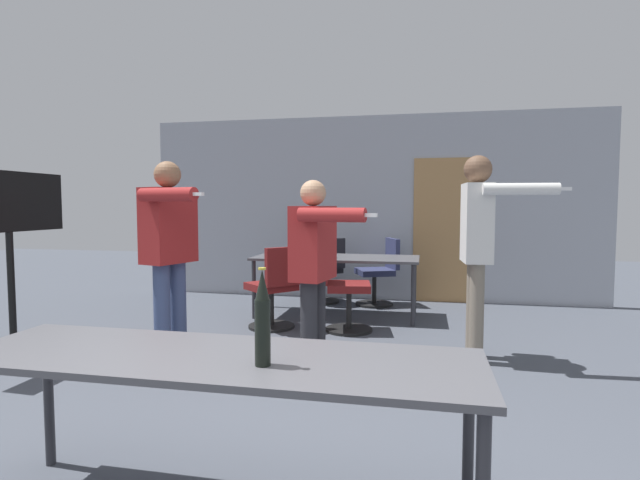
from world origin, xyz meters
TOP-DOWN VIEW (x-y plane):
  - back_wall at (0.03, 5.84)m, footprint 6.62×0.12m
  - conference_table_near at (-0.06, 0.45)m, footprint 2.26×0.66m
  - conference_table_far at (-0.26, 4.58)m, footprint 2.03×0.83m
  - tv_screen at (-2.76, 2.21)m, footprint 0.44×1.28m
  - person_right_polo at (-1.45, 2.62)m, footprint 0.77×0.85m
  - person_far_watching at (-0.08, 2.49)m, footprint 0.73×0.75m
  - person_left_plaid at (1.27, 3.08)m, footprint 0.83×0.61m
  - office_chair_far_right at (-0.57, 5.35)m, footprint 0.68×0.69m
  - office_chair_mid_tucked at (-0.07, 3.85)m, footprint 0.59×0.53m
  - office_chair_near_pushed at (-0.82, 3.78)m, footprint 0.69×0.68m
  - office_chair_far_left at (0.21, 5.38)m, footprint 0.65×0.62m
  - beer_bottle at (0.18, 0.36)m, footprint 0.06×0.06m
  - drink_cup at (-0.30, 4.42)m, footprint 0.08×0.08m

SIDE VIEW (x-z plane):
  - office_chair_far_left at x=0.21m, z-range -0.03..0.89m
  - office_chair_far_right at x=-0.57m, z-range -0.03..0.90m
  - office_chair_near_pushed at x=-0.82m, z-range -0.03..0.90m
  - office_chair_mid_tucked at x=-0.07m, z-range -0.02..0.93m
  - conference_table_near at x=-0.06m, z-range 0.31..1.05m
  - conference_table_far at x=-0.26m, z-range 0.31..1.06m
  - drink_cup at x=-0.30m, z-range 0.74..0.86m
  - beer_bottle at x=0.18m, z-range 0.73..1.13m
  - person_far_watching at x=-0.08m, z-range 0.15..1.74m
  - person_right_polo at x=-1.45m, z-range 0.18..1.96m
  - tv_screen at x=-2.76m, z-range 0.25..1.93m
  - person_left_plaid at x=1.27m, z-range 0.20..2.02m
  - back_wall at x=0.03m, z-range -0.01..2.67m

